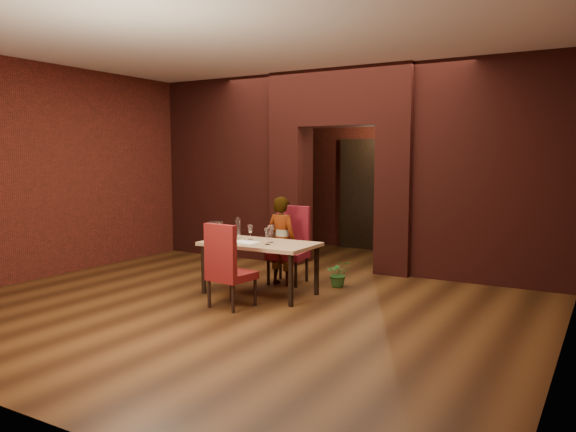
% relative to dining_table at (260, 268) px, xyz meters
% --- Properties ---
extents(floor, '(8.00, 8.00, 0.00)m').
position_rel_dining_table_xyz_m(floor, '(0.14, 0.22, -0.35)').
color(floor, '#402410').
rests_on(floor, ground).
extents(ceiling, '(7.00, 8.00, 0.04)m').
position_rel_dining_table_xyz_m(ceiling, '(0.14, 0.22, 2.85)').
color(ceiling, silver).
rests_on(ceiling, ground).
extents(wall_back, '(7.00, 0.04, 3.20)m').
position_rel_dining_table_xyz_m(wall_back, '(0.14, 4.22, 1.25)').
color(wall_back, maroon).
rests_on(wall_back, ground).
extents(wall_left, '(0.04, 8.00, 3.20)m').
position_rel_dining_table_xyz_m(wall_left, '(-3.36, 0.22, 1.25)').
color(wall_left, maroon).
rests_on(wall_left, ground).
extents(wall_right, '(0.04, 8.00, 3.20)m').
position_rel_dining_table_xyz_m(wall_right, '(3.64, 0.22, 1.25)').
color(wall_right, maroon).
rests_on(wall_right, ground).
extents(pillar_left, '(0.55, 0.55, 2.30)m').
position_rel_dining_table_xyz_m(pillar_left, '(-0.81, 2.22, 0.80)').
color(pillar_left, maroon).
rests_on(pillar_left, ground).
extents(pillar_right, '(0.55, 0.55, 2.30)m').
position_rel_dining_table_xyz_m(pillar_right, '(1.09, 2.22, 0.80)').
color(pillar_right, maroon).
rests_on(pillar_right, ground).
extents(lintel, '(2.45, 0.55, 0.90)m').
position_rel_dining_table_xyz_m(lintel, '(0.14, 2.22, 2.40)').
color(lintel, maroon).
rests_on(lintel, ground).
extents(wing_wall_left, '(2.28, 0.35, 3.20)m').
position_rel_dining_table_xyz_m(wing_wall_left, '(-2.22, 2.22, 1.25)').
color(wing_wall_left, maroon).
rests_on(wing_wall_left, ground).
extents(wing_wall_right, '(2.28, 0.35, 3.20)m').
position_rel_dining_table_xyz_m(wing_wall_right, '(2.50, 2.22, 1.25)').
color(wing_wall_right, maroon).
rests_on(wing_wall_right, ground).
extents(vent_panel, '(0.40, 0.03, 0.50)m').
position_rel_dining_table_xyz_m(vent_panel, '(-0.81, 1.93, 0.20)').
color(vent_panel, brown).
rests_on(vent_panel, ground).
extents(rear_door, '(0.90, 0.08, 2.10)m').
position_rel_dining_table_xyz_m(rear_door, '(-0.26, 4.16, 0.70)').
color(rear_door, black).
rests_on(rear_door, ground).
extents(rear_door_frame, '(1.02, 0.04, 2.22)m').
position_rel_dining_table_xyz_m(rear_door_frame, '(-0.26, 4.12, 0.70)').
color(rear_door_frame, black).
rests_on(rear_door_frame, ground).
extents(dining_table, '(1.49, 0.84, 0.69)m').
position_rel_dining_table_xyz_m(dining_table, '(0.00, 0.00, 0.00)').
color(dining_table, '#A18260').
rests_on(dining_table, ground).
extents(chair_far, '(0.56, 0.56, 1.10)m').
position_rel_dining_table_xyz_m(chair_far, '(-0.01, 0.74, 0.20)').
color(chair_far, maroon).
rests_on(chair_far, ground).
extents(chair_near, '(0.52, 0.52, 1.03)m').
position_rel_dining_table_xyz_m(chair_near, '(0.06, -0.71, 0.17)').
color(chair_near, maroon).
rests_on(chair_near, ground).
extents(person_seated, '(0.48, 0.33, 1.26)m').
position_rel_dining_table_xyz_m(person_seated, '(-0.04, 0.62, 0.28)').
color(person_seated, silver).
rests_on(person_seated, ground).
extents(wine_glass_a, '(0.08, 0.08, 0.20)m').
position_rel_dining_table_xyz_m(wine_glass_a, '(-0.24, 0.13, 0.45)').
color(wine_glass_a, white).
rests_on(wine_glass_a, dining_table).
extents(wine_glass_b, '(0.09, 0.09, 0.23)m').
position_rel_dining_table_xyz_m(wine_glass_b, '(0.14, 0.05, 0.46)').
color(wine_glass_b, white).
rests_on(wine_glass_b, dining_table).
extents(wine_glass_c, '(0.09, 0.09, 0.21)m').
position_rel_dining_table_xyz_m(wine_glass_c, '(0.20, -0.12, 0.45)').
color(wine_glass_c, silver).
rests_on(wine_glass_c, dining_table).
extents(tasting_sheet, '(0.34, 0.25, 0.00)m').
position_rel_dining_table_xyz_m(tasting_sheet, '(-0.16, -0.10, 0.35)').
color(tasting_sheet, white).
rests_on(tasting_sheet, dining_table).
extents(wine_bucket, '(0.20, 0.20, 0.24)m').
position_rel_dining_table_xyz_m(wine_bucket, '(-0.62, -0.13, 0.47)').
color(wine_bucket, '#BABBC2').
rests_on(wine_bucket, dining_table).
extents(water_bottle, '(0.07, 0.07, 0.29)m').
position_rel_dining_table_xyz_m(water_bottle, '(-0.47, 0.17, 0.49)').
color(water_bottle, white).
rests_on(water_bottle, dining_table).
extents(potted_plant, '(0.44, 0.42, 0.38)m').
position_rel_dining_table_xyz_m(potted_plant, '(0.72, 0.91, -0.16)').
color(potted_plant, '#316C2B').
rests_on(potted_plant, ground).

